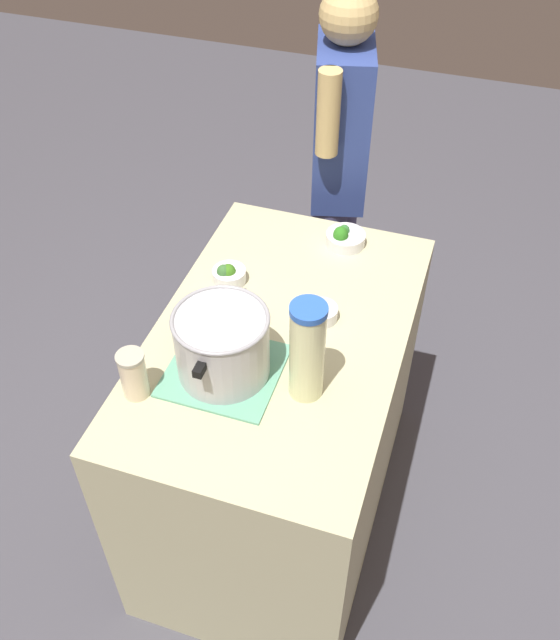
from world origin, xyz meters
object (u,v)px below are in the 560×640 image
Objects in this scene: lemonade_pitcher at (307,351)px; broccoli_bowl_center at (320,311)px; cooking_pot at (222,344)px; broccoli_bowl_back at (344,237)px; person_cook at (338,179)px; mason_jar at (133,374)px; broccoli_bowl_front at (228,274)px.

broccoli_bowl_center is at bearing 8.00° from lemonade_pitcher.
cooking_pot reaches higher than broccoli_bowl_back.
lemonade_pitcher is 1.14m from person_cook.
cooking_pot is 0.25m from mason_jar.
lemonade_pitcher is 2.34× the size of broccoli_bowl_back.
broccoli_bowl_center reaches higher than broccoli_bowl_back.
person_cook reaches higher than broccoli_bowl_front.
cooking_pot reaches higher than mason_jar.
lemonade_pitcher is 3.10× the size of broccoli_bowl_center.
person_cook reaches higher than broccoli_bowl_center.
cooking_pot is at bearing -160.69° from broccoli_bowl_front.
person_cook is (0.74, -0.17, -0.06)m from broccoli_bowl_front.
person_cook is at bearing 17.19° from broccoli_bowl_back.
cooking_pot is 3.10× the size of broccoli_bowl_front.
cooking_pot reaches higher than broccoli_bowl_front.
cooking_pot is 0.40m from broccoli_bowl_front.
broccoli_bowl_front is (0.51, -0.07, -0.05)m from mason_jar.
broccoli_bowl_back is 0.46m from person_cook.
broccoli_bowl_back is (0.82, -0.38, -0.05)m from mason_jar.
broccoli_bowl_front is 0.43m from broccoli_bowl_back.
cooking_pot is 2.49× the size of broccoli_bowl_back.
cooking_pot is 0.36m from broccoli_bowl_center.
broccoli_bowl_front is 0.34m from broccoli_bowl_center.
mason_jar reaches higher than broccoli_bowl_back.
mason_jar is at bearing 137.80° from broccoli_bowl_center.
broccoli_bowl_front is at bearing 45.41° from lemonade_pitcher.
broccoli_bowl_front is (0.37, 0.13, -0.09)m from cooking_pot.
cooking_pot is 0.70m from broccoli_bowl_back.
broccoli_bowl_front is 0.80× the size of broccoli_bowl_back.
broccoli_bowl_center is 0.76× the size of broccoli_bowl_back.
broccoli_bowl_back is at bearing -44.96° from broccoli_bowl_front.
broccoli_bowl_back reaches higher than broccoli_bowl_front.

